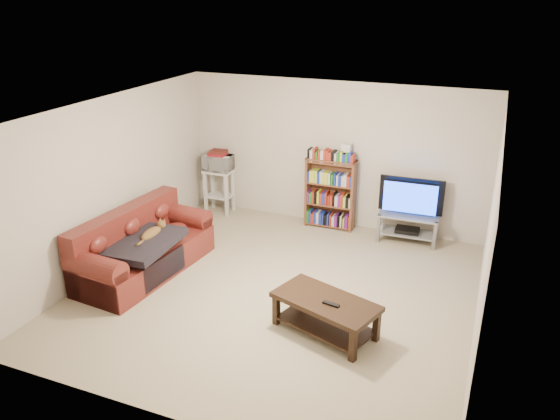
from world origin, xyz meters
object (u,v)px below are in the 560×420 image
at_px(bookshelf, 330,192).
at_px(sofa, 141,250).
at_px(coffee_table, 326,309).
at_px(tv_stand, 408,223).

bearing_deg(bookshelf, sofa, -129.54).
bearing_deg(coffee_table, tv_stand, 99.21).
xyz_separation_m(tv_stand, bookshelf, (-1.31, 0.10, 0.30)).
distance_m(coffee_table, bookshelf, 3.07).
bearing_deg(coffee_table, sofa, -170.81).
relative_size(sofa, bookshelf, 1.83).
bearing_deg(tv_stand, sofa, -146.63).
height_order(coffee_table, bookshelf, bookshelf).
bearing_deg(bookshelf, coffee_table, -74.15).
relative_size(sofa, tv_stand, 2.32).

